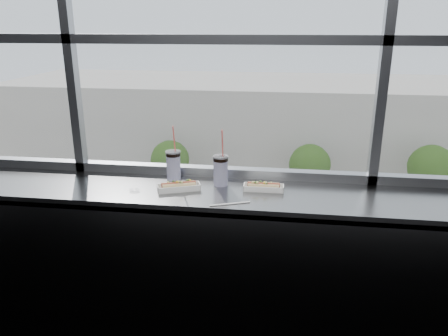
# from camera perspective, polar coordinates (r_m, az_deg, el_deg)

# --- Properties ---
(wall_back_lower) EXTENTS (6.00, 0.00, 6.00)m
(wall_back_lower) POSITION_cam_1_polar(r_m,az_deg,el_deg) (3.22, -0.43, -10.27)
(wall_back_lower) COLOR black
(wall_back_lower) RESTS_ON ground
(counter) EXTENTS (6.00, 0.55, 0.06)m
(counter) POSITION_cam_1_polar(r_m,az_deg,el_deg) (2.75, -1.29, -3.50)
(counter) COLOR gray
(counter) RESTS_ON ground
(counter_fascia) EXTENTS (6.00, 0.04, 1.04)m
(counter_fascia) POSITION_cam_1_polar(r_m,az_deg,el_deg) (2.78, -2.09, -15.49)
(counter_fascia) COLOR gray
(counter_fascia) RESTS_ON ground
(hotdog_tray_left) EXTENTS (0.28, 0.18, 0.07)m
(hotdog_tray_left) POSITION_cam_1_polar(r_m,az_deg,el_deg) (2.74, -5.93, -2.40)
(hotdog_tray_left) COLOR white
(hotdog_tray_left) RESTS_ON counter
(hotdog_tray_right) EXTENTS (0.25, 0.08, 0.06)m
(hotdog_tray_right) POSITION_cam_1_polar(r_m,az_deg,el_deg) (2.74, 5.19, -2.45)
(hotdog_tray_right) COLOR white
(hotdog_tray_right) RESTS_ON counter
(soda_cup_left) EXTENTS (0.10, 0.10, 0.37)m
(soda_cup_left) POSITION_cam_1_polar(r_m,az_deg,el_deg) (2.92, -6.63, 0.55)
(soda_cup_left) COLOR white
(soda_cup_left) RESTS_ON counter
(soda_cup_right) EXTENTS (0.10, 0.10, 0.37)m
(soda_cup_right) POSITION_cam_1_polar(r_m,az_deg,el_deg) (2.79, -0.44, -0.13)
(soda_cup_right) COLOR white
(soda_cup_right) RESTS_ON counter
(loose_straw) EXTENTS (0.23, 0.10, 0.01)m
(loose_straw) POSITION_cam_1_polar(r_m,az_deg,el_deg) (2.53, 0.79, -4.70)
(loose_straw) COLOR white
(loose_straw) RESTS_ON counter
(wrapper) EXTENTS (0.08, 0.06, 0.02)m
(wrapper) POSITION_cam_1_polar(r_m,az_deg,el_deg) (2.78, -11.63, -2.79)
(wrapper) COLOR silver
(wrapper) RESTS_ON counter
(plaza_ground) EXTENTS (120.00, 120.00, 0.00)m
(plaza_ground) POSITION_cam_1_polar(r_m,az_deg,el_deg) (48.11, 7.20, 2.59)
(plaza_ground) COLOR #ADA595
(plaza_ground) RESTS_ON ground
(street_asphalt) EXTENTS (80.00, 10.00, 0.06)m
(street_asphalt) POSITION_cam_1_polar(r_m,az_deg,el_deg) (26.28, 6.14, -11.41)
(street_asphalt) COLOR black
(street_asphalt) RESTS_ON plaza_ground
(far_sidewalk) EXTENTS (80.00, 6.00, 0.04)m
(far_sidewalk) POSITION_cam_1_polar(r_m,az_deg,el_deg) (33.46, 6.66, -4.61)
(far_sidewalk) COLOR #ADA595
(far_sidewalk) RESTS_ON plaza_ground
(far_building) EXTENTS (50.00, 14.00, 8.00)m
(far_building) POSITION_cam_1_polar(r_m,az_deg,el_deg) (41.80, 7.27, 5.81)
(far_building) COLOR #BBB2A6
(far_building) RESTS_ON plaza_ground
(car_near_d) EXTENTS (3.05, 5.95, 1.90)m
(car_near_d) POSITION_cam_1_polar(r_m,az_deg,el_deg) (23.32, 24.08, -14.51)
(car_near_d) COLOR beige
(car_near_d) RESTS_ON street_asphalt
(car_far_b) EXTENTS (2.34, 5.53, 1.84)m
(car_far_b) POSITION_cam_1_polar(r_m,az_deg,el_deg) (29.41, 7.10, -5.96)
(car_far_b) COLOR #A22100
(car_far_b) RESTS_ON street_asphalt
(car_far_c) EXTENTS (3.26, 6.42, 2.06)m
(car_far_c) POSITION_cam_1_polar(r_m,az_deg,el_deg) (31.15, 26.93, -6.29)
(car_far_c) COLOR silver
(car_far_c) RESTS_ON street_asphalt
(car_near_c) EXTENTS (3.35, 6.67, 2.14)m
(car_near_c) POSITION_cam_1_polar(r_m,az_deg,el_deg) (22.29, 8.66, -14.19)
(car_near_c) COLOR brown
(car_near_c) RESTS_ON street_asphalt
(car_near_b) EXTENTS (3.28, 6.47, 2.07)m
(car_near_b) POSITION_cam_1_polar(r_m,az_deg,el_deg) (23.94, -14.86, -12.26)
(car_near_b) COLOR #2E2E2E
(car_near_b) RESTS_ON street_asphalt
(car_far_a) EXTENTS (3.83, 7.29, 2.32)m
(car_far_a) POSITION_cam_1_polar(r_m,az_deg,el_deg) (30.71, -10.05, -4.53)
(car_far_a) COLOR black
(car_far_a) RESTS_ON street_asphalt
(pedestrian_a) EXTENTS (0.97, 0.73, 2.18)m
(pedestrian_a) POSITION_cam_1_polar(r_m,az_deg,el_deg) (33.36, -0.47, -2.50)
(pedestrian_a) COLOR #66605B
(pedestrian_a) RESTS_ON far_sidewalk
(pedestrian_c) EXTENTS (1.02, 0.76, 2.29)m
(pedestrian_c) POSITION_cam_1_polar(r_m,az_deg,el_deg) (33.66, 17.46, -3.09)
(pedestrian_c) COLOR #66605B
(pedestrian_c) RESTS_ON far_sidewalk
(tree_left) EXTENTS (2.97, 2.97, 4.63)m
(tree_left) POSITION_cam_1_polar(r_m,az_deg,el_deg) (33.45, -7.06, 1.07)
(tree_left) COLOR #47382B
(tree_left) RESTS_ON far_sidewalk
(tree_center) EXTENTS (3.04, 3.04, 4.75)m
(tree_center) POSITION_cam_1_polar(r_m,az_deg,el_deg) (32.40, 11.13, 0.42)
(tree_center) COLOR #47382B
(tree_center) RESTS_ON far_sidewalk
(tree_right) EXTENTS (3.21, 3.21, 5.01)m
(tree_right) POSITION_cam_1_polar(r_m,az_deg,el_deg) (33.91, 25.42, 0.06)
(tree_right) COLOR #47382B
(tree_right) RESTS_ON far_sidewalk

